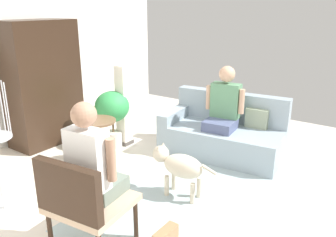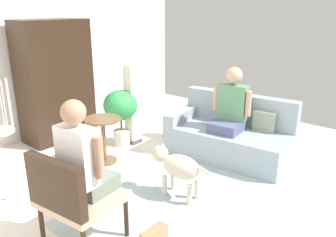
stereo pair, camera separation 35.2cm
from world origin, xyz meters
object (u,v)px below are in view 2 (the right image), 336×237
object	(u,v)px
armchair	(71,195)
armoire_cabinet	(55,81)
dog	(177,166)
column_lamp	(132,105)
couch	(229,136)
potted_plant	(121,109)
person_on_armchair	(82,158)
round_end_table	(103,135)
person_on_couch	(231,106)

from	to	relation	value
armchair	armoire_cabinet	world-z (taller)	armoire_cabinet
armchair	dog	bearing A→B (deg)	-5.71
dog	column_lamp	size ratio (longest dim) A/B	0.64
couch	column_lamp	distance (m)	1.56
couch	dog	bearing A→B (deg)	-173.77
armchair	potted_plant	distance (m)	2.46
couch	dog	distance (m)	1.40
potted_plant	couch	bearing A→B (deg)	-63.17
person_on_armchair	dog	xyz separation A→B (m)	(1.16, -0.15, -0.46)
round_end_table	potted_plant	distance (m)	0.69
dog	column_lamp	distance (m)	1.78
potted_plant	armoire_cabinet	xyz separation A→B (m)	(-0.45, 1.02, 0.37)
couch	column_lamp	world-z (taller)	column_lamp
armoire_cabinet	column_lamp	bearing A→B (deg)	-60.00
couch	person_on_couch	world-z (taller)	person_on_couch
dog	column_lamp	world-z (taller)	column_lamp
column_lamp	armoire_cabinet	world-z (taller)	armoire_cabinet
armchair	round_end_table	xyz separation A→B (m)	(1.35, 1.22, -0.15)
person_on_couch	round_end_table	distance (m)	1.82
person_on_couch	dog	xyz separation A→B (m)	(-1.34, -0.13, -0.39)
round_end_table	column_lamp	xyz separation A→B (m)	(0.77, 0.22, 0.22)
person_on_armchair	potted_plant	size ratio (longest dim) A/B	1.03
armchair	column_lamp	bearing A→B (deg)	34.14
person_on_armchair	column_lamp	bearing A→B (deg)	35.83
armoire_cabinet	person_on_couch	bearing A→B (deg)	-65.43
person_on_armchair	person_on_couch	bearing A→B (deg)	-0.52
person_on_armchair	round_end_table	size ratio (longest dim) A/B	1.40
column_lamp	armchair	bearing A→B (deg)	-145.86
couch	armchair	xyz separation A→B (m)	(-2.70, -0.02, 0.25)
dog	round_end_table	bearing A→B (deg)	88.21
couch	armoire_cabinet	bearing A→B (deg)	115.67
potted_plant	person_on_armchair	bearing A→B (deg)	-140.14
dog	person_on_couch	bearing A→B (deg)	5.37
person_on_couch	armoire_cabinet	xyz separation A→B (m)	(-1.16, 2.54, 0.18)
person_on_armchair	armchair	bearing A→B (deg)	-173.37
potted_plant	column_lamp	size ratio (longest dim) A/B	0.70
round_end_table	dog	world-z (taller)	round_end_table
potted_plant	armoire_cabinet	world-z (taller)	armoire_cabinet
potted_plant	armoire_cabinet	bearing A→B (deg)	113.93
column_lamp	round_end_table	bearing A→B (deg)	-164.14
armchair	person_on_armchair	distance (m)	0.33
armchair	column_lamp	distance (m)	2.56
round_end_table	dog	size ratio (longest dim) A/B	0.80
armoire_cabinet	potted_plant	bearing A→B (deg)	-66.07
armoire_cabinet	armchair	bearing A→B (deg)	-120.51
couch	person_on_armchair	size ratio (longest dim) A/B	1.98
couch	dog	xyz separation A→B (m)	(-1.39, -0.15, 0.08)
armoire_cabinet	dog	bearing A→B (deg)	-93.91
person_on_couch	potted_plant	world-z (taller)	person_on_couch
couch	person_on_couch	distance (m)	0.48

